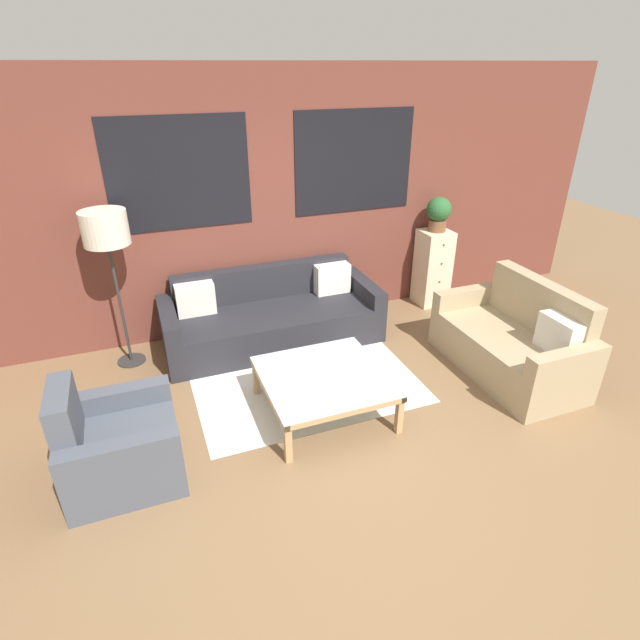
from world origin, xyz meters
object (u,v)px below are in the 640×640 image
at_px(couch_dark, 272,318).
at_px(armchair_corner, 118,446).
at_px(coffee_table, 324,380).
at_px(settee_vintage, 513,344).
at_px(potted_plant, 439,213).
at_px(drawer_cabinet, 432,268).
at_px(floor_lamp, 106,233).

height_order(couch_dark, armchair_corner, armchair_corner).
relative_size(armchair_corner, coffee_table, 0.80).
bearing_deg(couch_dark, coffee_table, -87.50).
bearing_deg(settee_vintage, armchair_corner, -178.00).
bearing_deg(settee_vintage, potted_plant, 85.85).
relative_size(armchair_corner, drawer_cabinet, 0.88).
xyz_separation_m(settee_vintage, potted_plant, (0.12, 1.69, 0.87)).
bearing_deg(potted_plant, settee_vintage, -94.15).
relative_size(coffee_table, floor_lamp, 0.66).
bearing_deg(armchair_corner, coffee_table, 5.95).
distance_m(couch_dark, coffee_table, 1.41).
height_order(couch_dark, floor_lamp, floor_lamp).
height_order(settee_vintage, armchair_corner, settee_vintage).
relative_size(settee_vintage, potted_plant, 3.73).
bearing_deg(coffee_table, potted_plant, 37.76).
relative_size(couch_dark, armchair_corner, 2.78).
xyz_separation_m(couch_dark, settee_vintage, (2.06, -1.46, 0.03)).
height_order(drawer_cabinet, potted_plant, potted_plant).
distance_m(floor_lamp, drawer_cabinet, 3.80).
distance_m(settee_vintage, armchair_corner, 3.69).
xyz_separation_m(coffee_table, drawer_cabinet, (2.12, 1.64, 0.14)).
bearing_deg(potted_plant, couch_dark, -173.99).
bearing_deg(settee_vintage, floor_lamp, 156.51).
height_order(settee_vintage, potted_plant, potted_plant).
bearing_deg(drawer_cabinet, settee_vintage, -94.15).
xyz_separation_m(floor_lamp, drawer_cabinet, (3.69, 0.14, -0.91)).
relative_size(couch_dark, coffee_table, 2.23).
xyz_separation_m(drawer_cabinet, potted_plant, (0.00, 0.00, 0.71)).
height_order(armchair_corner, drawer_cabinet, drawer_cabinet).
height_order(armchair_corner, potted_plant, potted_plant).
bearing_deg(couch_dark, floor_lamp, 176.57).
height_order(armchair_corner, floor_lamp, floor_lamp).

